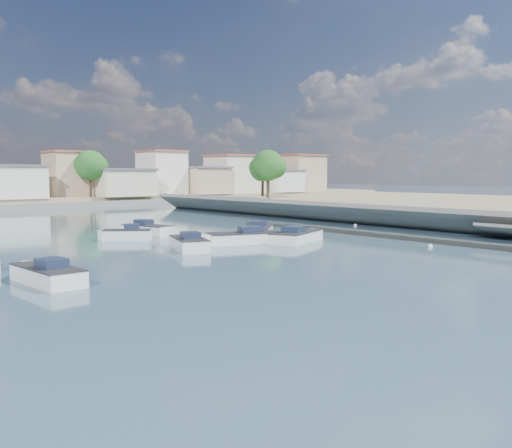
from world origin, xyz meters
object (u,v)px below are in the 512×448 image
at_px(motorboat_a, 45,275).
at_px(motorboat_d, 258,232).
at_px(motorboat_h, 298,237).
at_px(motorboat_f, 125,235).
at_px(motorboat_c, 240,239).
at_px(motorboat_b, 188,244).
at_px(motorboat_g, 150,230).

distance_m(motorboat_a, motorboat_d, 22.87).
bearing_deg(motorboat_a, motorboat_h, 12.67).
bearing_deg(motorboat_f, motorboat_h, -43.57).
xyz_separation_m(motorboat_c, motorboat_h, (4.30, -1.83, -0.00)).
relative_size(motorboat_a, motorboat_b, 1.00).
height_order(motorboat_d, motorboat_h, same).
height_order(motorboat_b, motorboat_d, same).
xyz_separation_m(motorboat_f, motorboat_g, (3.51, 2.34, 0.00)).
relative_size(motorboat_c, motorboat_f, 1.60).
bearing_deg(motorboat_a, motorboat_b, 27.70).
height_order(motorboat_c, motorboat_g, same).
distance_m(motorboat_a, motorboat_h, 21.64).
distance_m(motorboat_b, motorboat_h, 9.19).
relative_size(motorboat_d, motorboat_g, 0.92).
xyz_separation_m(motorboat_f, motorboat_h, (10.01, -9.53, 0.00)).
relative_size(motorboat_b, motorboat_g, 0.99).
relative_size(motorboat_a, motorboat_d, 1.07).
distance_m(motorboat_c, motorboat_g, 10.28).
relative_size(motorboat_a, motorboat_g, 0.98).
bearing_deg(motorboat_c, motorboat_a, -158.63).
distance_m(motorboat_f, motorboat_h, 13.82).
height_order(motorboat_b, motorboat_c, same).
height_order(motorboat_c, motorboat_d, same).
height_order(motorboat_b, motorboat_h, same).
height_order(motorboat_f, motorboat_g, same).
xyz_separation_m(motorboat_b, motorboat_c, (4.75, 0.25, 0.00)).
bearing_deg(motorboat_b, motorboat_a, -152.30).
distance_m(motorboat_c, motorboat_f, 9.58).
xyz_separation_m(motorboat_d, motorboat_g, (-6.23, 7.20, 0.00)).
height_order(motorboat_d, motorboat_f, same).
bearing_deg(motorboat_b, motorboat_h, -9.93).
xyz_separation_m(motorboat_a, motorboat_f, (11.10, 14.27, -0.00)).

